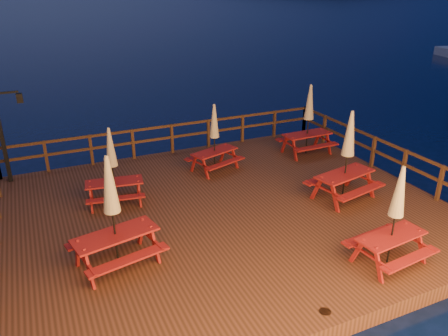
# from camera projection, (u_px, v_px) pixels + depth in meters

# --- Properties ---
(ground) EXTENTS (500.00, 500.00, 0.00)m
(ground) POSITION_uv_depth(u_px,v_px,m) (226.00, 221.00, 12.50)
(ground) COLOR black
(ground) RESTS_ON ground
(deck) EXTENTS (12.00, 10.00, 0.40)m
(deck) POSITION_uv_depth(u_px,v_px,m) (226.00, 215.00, 12.42)
(deck) COLOR #3F2314
(deck) RESTS_ON ground
(deck_piles) EXTENTS (11.44, 9.44, 1.40)m
(deck_piles) POSITION_uv_depth(u_px,v_px,m) (226.00, 230.00, 12.62)
(deck_piles) COLOR #3E2A13
(deck_piles) RESTS_ON ground
(railing) EXTENTS (11.80, 9.75, 1.10)m
(railing) POSITION_uv_depth(u_px,v_px,m) (203.00, 162.00, 13.53)
(railing) COLOR #3E2A13
(railing) RESTS_ON deck
(lamp_post) EXTENTS (0.85, 0.18, 3.00)m
(lamp_post) POSITION_uv_depth(u_px,v_px,m) (6.00, 127.00, 13.40)
(lamp_post) COLOR black
(lamp_post) RESTS_ON deck
(picnic_table_0) EXTENTS (2.13, 1.88, 2.65)m
(picnic_table_0) POSITION_uv_depth(u_px,v_px,m) (112.00, 211.00, 9.37)
(picnic_table_0) COLOR maroon
(picnic_table_0) RESTS_ON deck
(picnic_table_1) EXTENTS (1.94, 1.76, 2.29)m
(picnic_table_1) POSITION_uv_depth(u_px,v_px,m) (214.00, 137.00, 14.43)
(picnic_table_1) COLOR maroon
(picnic_table_1) RESTS_ON deck
(picnic_table_2) EXTENTS (2.13, 1.87, 2.66)m
(picnic_table_2) POSITION_uv_depth(u_px,v_px,m) (347.00, 154.00, 12.41)
(picnic_table_2) COLOR maroon
(picnic_table_2) RESTS_ON deck
(picnic_table_3) EXTENTS (1.80, 1.53, 2.38)m
(picnic_table_3) POSITION_uv_depth(u_px,v_px,m) (395.00, 215.00, 9.50)
(picnic_table_3) COLOR maroon
(picnic_table_3) RESTS_ON deck
(picnic_table_4) EXTENTS (1.78, 1.54, 2.28)m
(picnic_table_4) POSITION_uv_depth(u_px,v_px,m) (112.00, 165.00, 12.19)
(picnic_table_4) COLOR maroon
(picnic_table_4) RESTS_ON deck
(picnic_table_5) EXTENTS (1.84, 1.52, 2.58)m
(picnic_table_5) POSITION_uv_depth(u_px,v_px,m) (308.00, 119.00, 15.80)
(picnic_table_5) COLOR maroon
(picnic_table_5) RESTS_ON deck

